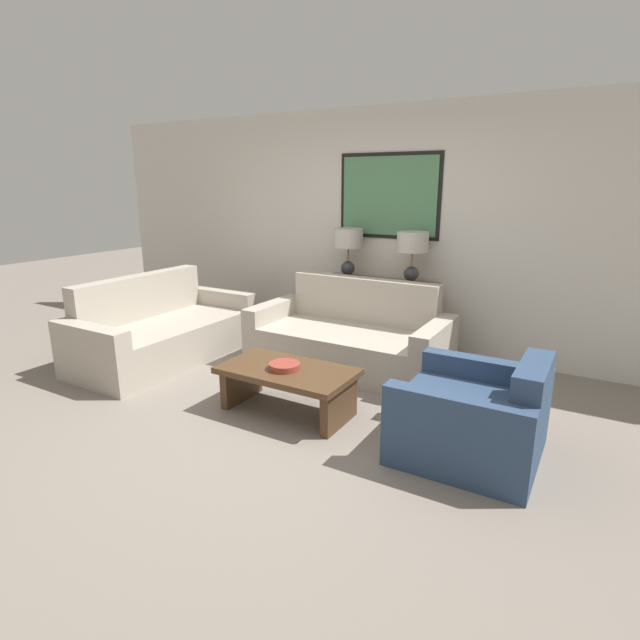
% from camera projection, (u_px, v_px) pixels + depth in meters
% --- Properties ---
extents(ground_plane, '(20.00, 20.00, 0.00)m').
position_uv_depth(ground_plane, '(269.00, 420.00, 3.99)').
color(ground_plane, slate).
extents(back_wall, '(8.14, 0.12, 2.65)m').
position_uv_depth(back_wall, '(390.00, 230.00, 5.61)').
color(back_wall, beige).
rests_on(back_wall, ground_plane).
extents(console_table, '(1.30, 0.40, 0.80)m').
position_uv_depth(console_table, '(377.00, 315.00, 5.63)').
color(console_table, brown).
rests_on(console_table, ground_plane).
extents(table_lamp_left, '(0.33, 0.33, 0.55)m').
position_uv_depth(table_lamp_left, '(348.00, 243.00, 5.61)').
color(table_lamp_left, '#333338').
rests_on(table_lamp_left, console_table).
extents(table_lamp_right, '(0.33, 0.33, 0.55)m').
position_uv_depth(table_lamp_right, '(412.00, 247.00, 5.23)').
color(table_lamp_right, '#333338').
rests_on(table_lamp_right, console_table).
extents(couch_by_back_wall, '(1.98, 0.93, 0.88)m').
position_uv_depth(couch_by_back_wall, '(350.00, 340.00, 5.11)').
color(couch_by_back_wall, '#ADA393').
rests_on(couch_by_back_wall, ground_plane).
extents(couch_by_side, '(0.93, 1.98, 0.88)m').
position_uv_depth(couch_by_side, '(163.00, 332.00, 5.37)').
color(couch_by_side, '#ADA393').
rests_on(couch_by_side, ground_plane).
extents(coffee_table, '(1.09, 0.61, 0.39)m').
position_uv_depth(coffee_table, '(288.00, 380.00, 4.08)').
color(coffee_table, '#4C331E').
rests_on(coffee_table, ground_plane).
extents(decorative_bowl, '(0.25, 0.25, 0.05)m').
position_uv_depth(decorative_bowl, '(284.00, 366.00, 4.02)').
color(decorative_bowl, '#93382D').
rests_on(decorative_bowl, coffee_table).
extents(armchair_near_back_wall, '(0.93, 0.92, 0.74)m').
position_uv_depth(armchair_near_back_wall, '(474.00, 419.00, 3.43)').
color(armchair_near_back_wall, navy).
rests_on(armchair_near_back_wall, ground_plane).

